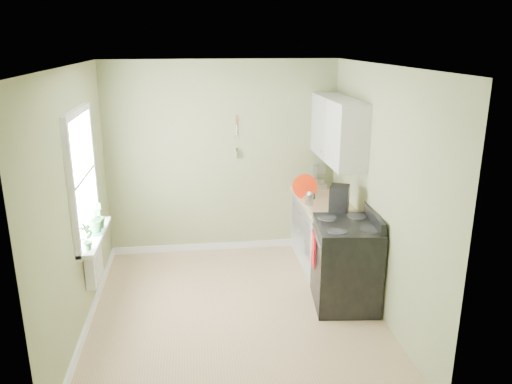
{
  "coord_description": "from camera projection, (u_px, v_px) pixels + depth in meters",
  "views": [
    {
      "loc": [
        -0.41,
        -4.97,
        2.95
      ],
      "look_at": [
        0.31,
        0.55,
        1.24
      ],
      "focal_mm": 35.0,
      "sensor_mm": 36.0,
      "label": 1
    }
  ],
  "objects": [
    {
      "name": "countertop",
      "position": [
        326.0,
        205.0,
        6.48
      ],
      "size": [
        0.64,
        1.6,
        0.04
      ],
      "primitive_type": "cube",
      "color": "tan",
      "rests_on": "base_cabinets"
    },
    {
      "name": "stove",
      "position": [
        346.0,
        263.0,
        5.69
      ],
      "size": [
        0.79,
        0.87,
        1.11
      ],
      "color": "black",
      "rests_on": "floor"
    },
    {
      "name": "kettle",
      "position": [
        309.0,
        198.0,
        6.37
      ],
      "size": [
        0.18,
        0.11,
        0.19
      ],
      "color": "silver",
      "rests_on": "countertop"
    },
    {
      "name": "window",
      "position": [
        82.0,
        177.0,
        5.27
      ],
      "size": [
        0.06,
        1.14,
        1.44
      ],
      "color": "white",
      "rests_on": "wall_left"
    },
    {
      "name": "wall_back",
      "position": [
        222.0,
        159.0,
        6.95
      ],
      "size": [
        3.2,
        0.02,
        2.7
      ],
      "primitive_type": "cube",
      "color": "#8D9465",
      "rests_on": "floor"
    },
    {
      "name": "red_tray",
      "position": [
        305.0,
        187.0,
        6.61
      ],
      "size": [
        0.34,
        0.15,
        0.33
      ],
      "primitive_type": "cylinder",
      "rotation": [
        1.45,
        0.0,
        -0.29
      ],
      "color": "#A01C04",
      "rests_on": "countertop"
    },
    {
      "name": "coffee_maker",
      "position": [
        339.0,
        202.0,
        5.95
      ],
      "size": [
        0.29,
        0.3,
        0.38
      ],
      "color": "black",
      "rests_on": "countertop"
    },
    {
      "name": "plant_b",
      "position": [
        95.0,
        218.0,
        5.48
      ],
      "size": [
        0.17,
        0.2,
        0.33
      ],
      "primitive_type": "imported",
      "rotation": [
        0.0,
        0.0,
        1.69
      ],
      "color": "#2F6330",
      "rests_on": "window_sill"
    },
    {
      "name": "wall_left",
      "position": [
        75.0,
        204.0,
        5.04
      ],
      "size": [
        0.02,
        3.6,
        2.7
      ],
      "primitive_type": "cube",
      "color": "#8D9465",
      "rests_on": "floor"
    },
    {
      "name": "wall_utensils",
      "position": [
        237.0,
        144.0,
        6.88
      ],
      "size": [
        0.02,
        0.14,
        0.58
      ],
      "color": "tan",
      "rests_on": "wall_back"
    },
    {
      "name": "floor",
      "position": [
        235.0,
        313.0,
        5.63
      ],
      "size": [
        3.2,
        3.6,
        0.02
      ],
      "primitive_type": "cube",
      "color": "#A2805A",
      "rests_on": "ground"
    },
    {
      "name": "base_cabinets",
      "position": [
        326.0,
        237.0,
        6.61
      ],
      "size": [
        0.6,
        1.6,
        0.87
      ],
      "primitive_type": "cube",
      "color": "silver",
      "rests_on": "floor"
    },
    {
      "name": "window_sill",
      "position": [
        95.0,
        236.0,
        5.47
      ],
      "size": [
        0.18,
        1.14,
        0.04
      ],
      "primitive_type": "cube",
      "color": "white",
      "rests_on": "wall_left"
    },
    {
      "name": "wall_right",
      "position": [
        381.0,
        192.0,
        5.43
      ],
      "size": [
        0.02,
        3.6,
        2.7
      ],
      "primitive_type": "cube",
      "color": "#8D9465",
      "rests_on": "floor"
    },
    {
      "name": "plant_c",
      "position": [
        97.0,
        216.0,
        5.61
      ],
      "size": [
        0.2,
        0.2,
        0.29
      ],
      "primitive_type": "imported",
      "rotation": [
        0.0,
        0.0,
        4.4
      ],
      "color": "#2F6330",
      "rests_on": "window_sill"
    },
    {
      "name": "upper_cabinets",
      "position": [
        338.0,
        130.0,
        6.31
      ],
      "size": [
        0.35,
        1.4,
        0.8
      ],
      "primitive_type": "cube",
      "color": "silver",
      "rests_on": "wall_right"
    },
    {
      "name": "radiator",
      "position": [
        94.0,
        265.0,
        5.52
      ],
      "size": [
        0.12,
        0.5,
        0.35
      ],
      "primitive_type": "cube",
      "color": "white",
      "rests_on": "wall_left"
    },
    {
      "name": "jar",
      "position": [
        324.0,
        220.0,
        5.77
      ],
      "size": [
        0.07,
        0.07,
        0.07
      ],
      "color": "#B6A190",
      "rests_on": "countertop"
    },
    {
      "name": "plant_a",
      "position": [
        87.0,
        236.0,
        5.02
      ],
      "size": [
        0.17,
        0.19,
        0.3
      ],
      "primitive_type": "imported",
      "rotation": [
        0.0,
        0.0,
        1.1
      ],
      "color": "#2F6330",
      "rests_on": "window_sill"
    },
    {
      "name": "ceiling",
      "position": [
        232.0,
        65.0,
        4.84
      ],
      "size": [
        3.2,
        3.6,
        0.02
      ],
      "primitive_type": "cube",
      "color": "white",
      "rests_on": "wall_back"
    },
    {
      "name": "stand_mixer",
      "position": [
        318.0,
        177.0,
        7.13
      ],
      "size": [
        0.19,
        0.31,
        0.36
      ],
      "color": "#B2B2B7",
      "rests_on": "countertop"
    }
  ]
}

